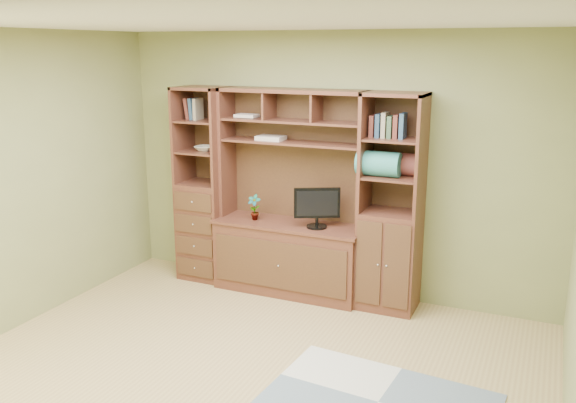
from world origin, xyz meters
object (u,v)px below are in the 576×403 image
at_px(monitor, 317,200).
at_px(right_tower, 391,204).
at_px(center_hutch, 289,194).
at_px(left_tower, 204,185).

bearing_deg(monitor, right_tower, -21.01).
bearing_deg(center_hutch, monitor, -6.36).
xyz_separation_m(left_tower, monitor, (1.31, -0.07, -0.02)).
bearing_deg(left_tower, center_hutch, -2.29).
bearing_deg(right_tower, center_hutch, -177.77).
distance_m(left_tower, monitor, 1.32).
height_order(center_hutch, right_tower, same).
xyz_separation_m(right_tower, monitor, (-0.71, -0.07, -0.02)).
height_order(left_tower, monitor, left_tower).
bearing_deg(left_tower, right_tower, 0.00).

